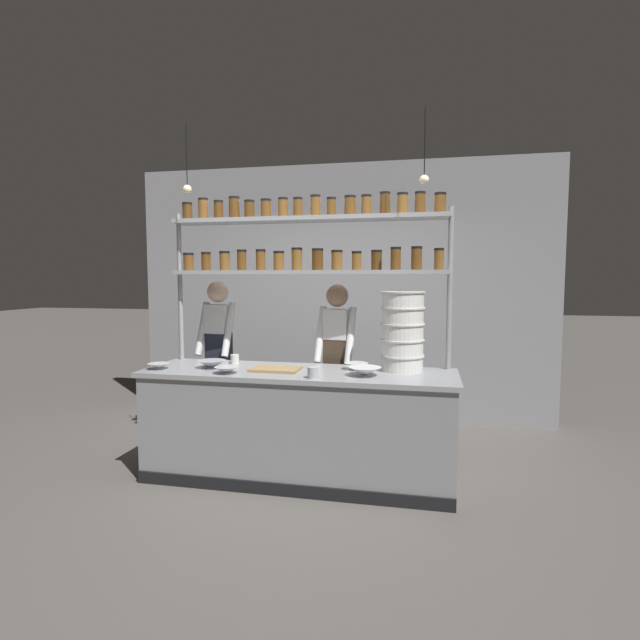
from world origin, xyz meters
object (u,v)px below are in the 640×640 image
object	(u,v)px
container_stack	(402,331)
prep_bowl_far_left	(158,366)
cutting_board	(275,369)
spice_shelf_unit	(307,248)
chef_left	(219,352)
chef_center	(337,359)
serving_cup_front	(313,373)
serving_cup_by_board	(235,359)
prep_bowl_near_left	(365,372)
prep_bowl_near_right	(227,370)
prep_bowl_center_front	(212,364)
prep_bowl_center_back	(356,366)

from	to	relation	value
container_stack	prep_bowl_far_left	world-z (taller)	container_stack
cutting_board	spice_shelf_unit	bearing A→B (deg)	63.08
chef_left	chef_center	size ratio (longest dim) A/B	1.02
serving_cup_front	serving_cup_by_board	distance (m)	0.96
chef_center	serving_cup_by_board	world-z (taller)	chef_center
chef_center	prep_bowl_near_left	bearing A→B (deg)	-55.27
prep_bowl_near_left	prep_bowl_near_right	world-z (taller)	prep_bowl_near_left
spice_shelf_unit	chef_center	distance (m)	1.06
prep_bowl_center_front	prep_bowl_near_right	xyz separation A→B (m)	(0.22, -0.20, -0.01)
spice_shelf_unit	prep_bowl_near_left	bearing A→B (deg)	-37.50
chef_left	serving_cup_front	bearing A→B (deg)	-31.79
prep_bowl_center_front	prep_bowl_center_back	distance (m)	1.24
chef_center	container_stack	distance (m)	0.78
chef_left	prep_bowl_center_front	world-z (taller)	chef_left
chef_left	prep_bowl_near_right	distance (m)	0.96
cutting_board	prep_bowl_center_back	xyz separation A→B (m)	(0.65, 0.20, 0.02)
prep_bowl_center_back	spice_shelf_unit	bearing A→B (deg)	159.69
chef_left	prep_bowl_center_back	bearing A→B (deg)	-11.81
serving_cup_by_board	prep_bowl_near_right	bearing A→B (deg)	-76.37
prep_bowl_center_back	prep_bowl_near_right	bearing A→B (deg)	-158.36
container_stack	prep_bowl_center_front	distance (m)	1.64
prep_bowl_near_right	serving_cup_by_board	distance (m)	0.45
prep_bowl_far_left	serving_cup_front	xyz separation A→B (m)	(1.37, -0.11, 0.02)
chef_left	prep_bowl_near_right	size ratio (longest dim) A/B	8.25
prep_bowl_near_right	serving_cup_front	distance (m)	0.73
serving_cup_front	serving_cup_by_board	xyz separation A→B (m)	(-0.83, 0.49, -0.00)
serving_cup_front	prep_bowl_near_right	bearing A→B (deg)	176.36
chef_left	prep_bowl_near_left	bearing A→B (deg)	-19.19
prep_bowl_center_back	serving_cup_by_board	size ratio (longest dim) A/B	2.46
prep_bowl_near_left	serving_cup_by_board	world-z (taller)	serving_cup_by_board
spice_shelf_unit	prep_bowl_near_right	distance (m)	1.27
container_stack	prep_bowl_near_right	bearing A→B (deg)	-162.91
spice_shelf_unit	prep_bowl_near_left	distance (m)	1.22
prep_bowl_near_left	serving_cup_front	size ratio (longest dim) A/B	2.95
prep_bowl_near_right	chef_center	bearing A→B (deg)	45.82
container_stack	prep_bowl_center_back	world-z (taller)	container_stack
prep_bowl_far_left	prep_bowl_center_front	bearing A→B (deg)	19.02
prep_bowl_near_left	serving_cup_front	xyz separation A→B (m)	(-0.38, -0.18, 0.01)
prep_bowl_center_front	serving_cup_front	world-z (taller)	serving_cup_front
container_stack	cutting_board	distance (m)	1.10
spice_shelf_unit	prep_bowl_near_right	bearing A→B (deg)	-133.40
chef_left	prep_bowl_far_left	size ratio (longest dim) A/B	9.20
spice_shelf_unit	container_stack	world-z (taller)	spice_shelf_unit
cutting_board	prep_bowl_near_left	world-z (taller)	prep_bowl_near_left
spice_shelf_unit	prep_bowl_far_left	xyz separation A→B (m)	(-1.18, -0.51, -1.00)
prep_bowl_near_right	serving_cup_front	size ratio (longest dim) A/B	2.30
chef_left	chef_center	xyz separation A→B (m)	(1.21, -0.07, -0.02)
prep_bowl_center_front	serving_cup_by_board	bearing A→B (deg)	63.46
cutting_board	serving_cup_by_board	world-z (taller)	serving_cup_by_board
serving_cup_by_board	prep_bowl_far_left	bearing A→B (deg)	-144.71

